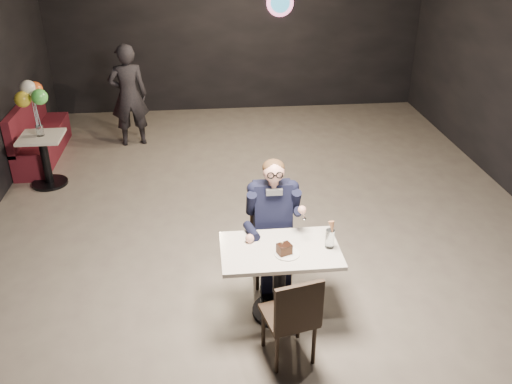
{
  "coord_description": "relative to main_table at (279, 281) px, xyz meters",
  "views": [
    {
      "loc": [
        -0.7,
        -5.84,
        3.53
      ],
      "look_at": [
        -0.22,
        -1.1,
        1.04
      ],
      "focal_mm": 38.0,
      "sensor_mm": 36.0,
      "label": 1
    }
  ],
  "objects": [
    {
      "name": "floor",
      "position": [
        0.05,
        1.7,
        -0.38
      ],
      "size": [
        9.0,
        9.0,
        0.0
      ],
      "primitive_type": "plane",
      "color": "gray",
      "rests_on": "ground"
    },
    {
      "name": "wall_sign",
      "position": [
        0.85,
        6.17,
        1.62
      ],
      "size": [
        0.5,
        0.06,
        0.5
      ],
      "primitive_type": null,
      "color": "pink",
      "rests_on": "floor"
    },
    {
      "name": "main_table",
      "position": [
        0.0,
        0.0,
        0.0
      ],
      "size": [
        1.1,
        0.7,
        0.75
      ],
      "primitive_type": "cube",
      "color": "white",
      "rests_on": "floor"
    },
    {
      "name": "chair_far",
      "position": [
        0.0,
        0.55,
        0.09
      ],
      "size": [
        0.42,
        0.46,
        0.92
      ],
      "primitive_type": "cube",
      "color": "black",
      "rests_on": "floor"
    },
    {
      "name": "chair_near",
      "position": [
        0.0,
        -0.57,
        0.09
      ],
      "size": [
        0.51,
        0.54,
        0.92
      ],
      "primitive_type": "cube",
      "rotation": [
        0.0,
        0.0,
        0.23
      ],
      "color": "black",
      "rests_on": "floor"
    },
    {
      "name": "seated_man",
      "position": [
        0.0,
        0.55,
        0.34
      ],
      "size": [
        0.6,
        0.8,
        1.44
      ],
      "primitive_type": "cube",
      "color": "black",
      "rests_on": "floor"
    },
    {
      "name": "dessert_plate",
      "position": [
        0.05,
        -0.1,
        0.38
      ],
      "size": [
        0.23,
        0.23,
        0.01
      ],
      "primitive_type": "cylinder",
      "color": "white",
      "rests_on": "main_table"
    },
    {
      "name": "cake_slice",
      "position": [
        0.02,
        -0.1,
        0.43
      ],
      "size": [
        0.15,
        0.13,
        0.09
      ],
      "primitive_type": "cube",
      "rotation": [
        0.0,
        0.0,
        0.35
      ],
      "color": "black",
      "rests_on": "dessert_plate"
    },
    {
      "name": "mint_leaf",
      "position": [
        0.04,
        -0.1,
        0.47
      ],
      "size": [
        0.06,
        0.04,
        0.01
      ],
      "primitive_type": "ellipsoid",
      "color": "green",
      "rests_on": "cake_slice"
    },
    {
      "name": "sundae_glass",
      "position": [
        0.46,
        -0.02,
        0.47
      ],
      "size": [
        0.08,
        0.08,
        0.19
      ],
      "primitive_type": "cylinder",
      "color": "silver",
      "rests_on": "main_table"
    },
    {
      "name": "wafer_cone",
      "position": [
        0.46,
        -0.06,
        0.61
      ],
      "size": [
        0.07,
        0.07,
        0.12
      ],
      "primitive_type": "cone",
      "rotation": [
        0.0,
        0.0,
        0.26
      ],
      "color": "#B17548",
      "rests_on": "sundae_glass"
    },
    {
      "name": "booth_bench",
      "position": [
        -3.2,
        4.11,
        0.09
      ],
      "size": [
        0.47,
        1.86,
        0.93
      ],
      "primitive_type": "cube",
      "color": "#4D101F",
      "rests_on": "floor"
    },
    {
      "name": "side_table",
      "position": [
        -2.9,
        3.11,
        -0.02
      ],
      "size": [
        0.57,
        0.57,
        0.72
      ],
      "primitive_type": "cube",
      "color": "white",
      "rests_on": "floor"
    },
    {
      "name": "balloon_vase",
      "position": [
        -2.9,
        3.11,
        0.45
      ],
      "size": [
        0.1,
        0.1,
        0.15
      ],
      "primitive_type": "cylinder",
      "color": "silver",
      "rests_on": "side_table"
    },
    {
      "name": "balloon_bunch",
      "position": [
        -2.9,
        3.11,
        0.85
      ],
      "size": [
        0.39,
        0.39,
        0.64
      ],
      "primitive_type": "cube",
      "color": "gold",
      "rests_on": "balloon_vase"
    },
    {
      "name": "passerby",
      "position": [
        -1.84,
        4.55,
        0.46
      ],
      "size": [
        0.68,
        0.51,
        1.68
      ],
      "primitive_type": "imported",
      "rotation": [
        0.0,
        0.0,
        3.33
      ],
      "color": "black",
      "rests_on": "floor"
    }
  ]
}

